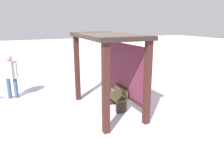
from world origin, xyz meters
The scene contains 4 objects.
ground_plane centered at (0.00, 0.00, 0.00)m, with size 60.00×60.00×0.00m, color white.
bus_shelter centered at (0.00, 0.18, 1.78)m, with size 2.91×1.53×2.43m.
bench_left_inside centered at (0.00, 0.33, 0.31)m, with size 0.95×0.39×0.70m.
person_walking centered at (-2.46, -2.78, 0.94)m, with size 0.49×0.49×1.62m.
Camera 1 is at (5.73, -2.49, 2.77)m, focal length 33.06 mm.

